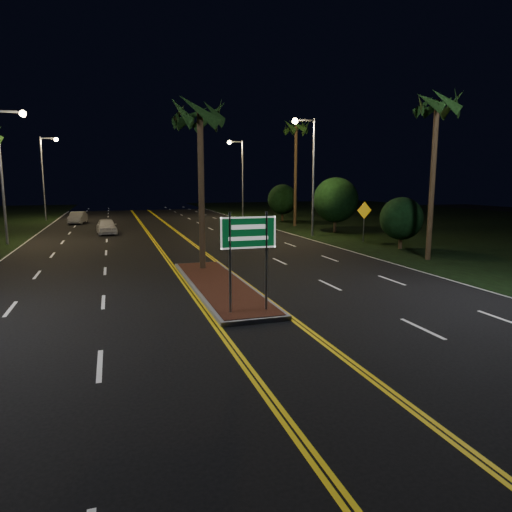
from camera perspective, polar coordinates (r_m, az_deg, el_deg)
name	(u,v)px	position (r m, az deg, el deg)	size (l,w,h in m)	color
ground	(279,345)	(12.32, 2.86, -11.05)	(120.00, 120.00, 0.00)	black
grass_right	(477,226)	(49.61, 25.95, 3.43)	(40.00, 110.00, 0.01)	black
median_island	(219,285)	(18.75, -4.62, -3.66)	(2.25, 10.25, 0.17)	gray
highway_sign	(248,242)	(14.33, -0.96, 1.77)	(1.80, 0.08, 3.20)	gray
streetlight_left_mid	(7,161)	(35.45, -28.72, 10.41)	(1.91, 0.44, 9.00)	gray
streetlight_left_far	(46,168)	(55.22, -24.77, 9.90)	(1.91, 0.44, 9.00)	gray
streetlight_right_mid	(309,163)	(35.97, 6.66, 11.44)	(1.91, 0.44, 9.00)	gray
streetlight_right_far	(240,170)	(54.83, -2.07, 10.75)	(1.91, 0.44, 9.00)	gray
palm_median	(200,115)	(21.90, -7.03, 17.10)	(2.40, 2.40, 8.30)	#382819
palm_right_near	(437,105)	(26.88, 21.71, 17.09)	(2.40, 2.40, 9.30)	#382819
palm_right_far	(296,129)	(44.42, 5.04, 15.57)	(2.40, 2.40, 10.30)	#382819
shrub_near	(401,219)	(30.49, 17.72, 4.48)	(2.70, 2.70, 3.30)	#382819
shrub_mid	(336,200)	(39.25, 9.92, 6.91)	(3.78, 3.78, 4.62)	#382819
shrub_far	(283,199)	(50.14, 3.34, 7.08)	(3.24, 3.24, 3.96)	#382819
car_near	(106,225)	(39.48, -18.19, 3.72)	(1.92, 4.48, 1.49)	white
car_far	(77,217)	(50.22, -21.42, 4.60)	(1.83, 4.28, 1.43)	#B7BBC2
warning_sign	(364,215)	(33.29, 13.37, 4.95)	(1.19, 0.17, 2.86)	gray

